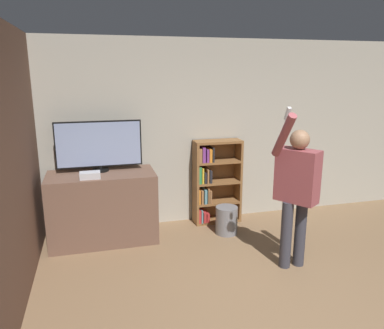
{
  "coord_description": "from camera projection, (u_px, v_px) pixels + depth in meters",
  "views": [
    {
      "loc": [
        -1.66,
        -2.26,
        2.23
      ],
      "look_at": [
        -0.55,
        1.93,
        1.15
      ],
      "focal_mm": 35.0,
      "sensor_mm": 36.0,
      "label": 1
    }
  ],
  "objects": [
    {
      "name": "game_console",
      "position": [
        90.0,
        175.0,
        4.66
      ],
      "size": [
        0.25,
        0.16,
        0.08
      ],
      "color": "silver",
      "rests_on": "tv_ledge"
    },
    {
      "name": "wall_side_brick",
      "position": [
        12.0,
        167.0,
        3.55
      ],
      "size": [
        0.06,
        4.61,
        2.7
      ],
      "color": "brown",
      "rests_on": "ground_plane"
    },
    {
      "name": "bookshelf",
      "position": [
        213.0,
        181.0,
        5.6
      ],
      "size": [
        0.71,
        0.28,
        1.26
      ],
      "color": "brown",
      "rests_on": "ground_plane"
    },
    {
      "name": "wall_back",
      "position": [
        208.0,
        132.0,
        5.59
      ],
      "size": [
        6.8,
        0.06,
        2.7
      ],
      "color": "#B2AD9E",
      "rests_on": "ground_plane"
    },
    {
      "name": "person",
      "position": [
        297.0,
        186.0,
        4.19
      ],
      "size": [
        0.61,
        0.56,
        1.89
      ],
      "rotation": [
        0.0,
        0.0,
        -0.98
      ],
      "color": "#383842",
      "rests_on": "ground_plane"
    },
    {
      "name": "television",
      "position": [
        99.0,
        145.0,
        4.93
      ],
      "size": [
        1.12,
        0.22,
        0.68
      ],
      "color": "black",
      "rests_on": "tv_ledge"
    },
    {
      "name": "tv_ledge",
      "position": [
        103.0,
        207.0,
        5.01
      ],
      "size": [
        1.39,
        0.69,
        0.94
      ],
      "color": "brown",
      "rests_on": "ground_plane"
    },
    {
      "name": "waste_bin",
      "position": [
        226.0,
        220.0,
        5.28
      ],
      "size": [
        0.31,
        0.31,
        0.39
      ],
      "color": "gray",
      "rests_on": "ground_plane"
    }
  ]
}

